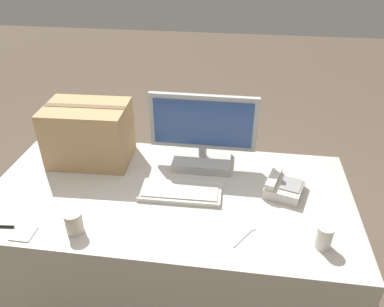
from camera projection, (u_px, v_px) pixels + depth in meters
ground_plane at (173, 287)px, 2.24m from camera, size 12.00×12.00×0.00m
office_desk at (171, 244)px, 2.05m from camera, size 1.80×0.90×0.72m
monitor at (203, 137)px, 1.99m from camera, size 0.57×0.24×0.41m
keyboard at (180, 192)px, 1.84m from camera, size 0.40×0.18×0.03m
desk_phone at (283, 187)px, 1.84m from camera, size 0.22×0.23×0.08m
paper_cup_left at (74, 222)px, 1.60m from camera, size 0.08×0.08×0.10m
paper_cup_right at (324, 237)px, 1.52m from camera, size 0.07×0.07×0.11m
spoon at (248, 233)px, 1.61m from camera, size 0.10×0.15×0.00m
cardboard_box at (89, 134)px, 2.03m from camera, size 0.45×0.32×0.33m
sticky_note_pad at (23, 233)px, 1.61m from camera, size 0.09×0.09×0.01m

